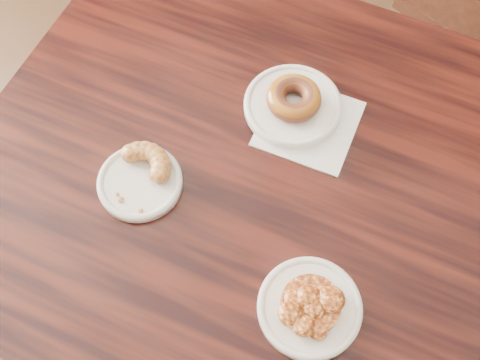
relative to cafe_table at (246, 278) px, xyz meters
The scene contains 9 objects.
floor 0.43m from the cafe_table, 11.24° to the left, with size 5.00×5.00×0.00m, color black.
cafe_table is the anchor object (origin of this frame).
napkin 0.42m from the cafe_table, 83.61° to the left, with size 0.16×0.16×0.00m, color white.
plate_donut 0.44m from the cafe_table, 94.90° to the left, with size 0.17×0.17×0.01m, color white.
plate_cruller 0.42m from the cafe_table, 165.85° to the right, with size 0.14×0.14×0.01m, color silver.
plate_fritter 0.43m from the cafe_table, 34.39° to the right, with size 0.16×0.16×0.01m, color white.
glazed_donut 0.46m from the cafe_table, 94.90° to the left, with size 0.10×0.10×0.03m, color brown.
apple_fritter 0.45m from the cafe_table, 34.39° to the right, with size 0.13×0.13×0.03m, color #421507, non-canonical shape.
cruller_fragment 0.44m from the cafe_table, 165.85° to the right, with size 0.11×0.11×0.03m, color brown, non-canonical shape.
Camera 1 is at (-0.04, -0.41, 1.65)m, focal length 45.00 mm.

